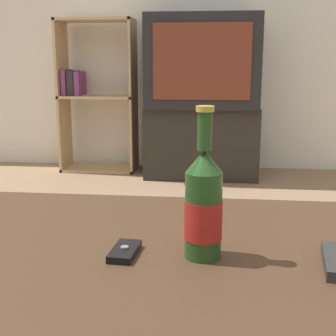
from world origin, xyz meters
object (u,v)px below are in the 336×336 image
Objects in this scene: tv_stand at (202,141)px; beer_bottle at (203,205)px; cell_phone at (127,251)px; bookshelf at (94,94)px; television at (203,62)px; remote_control at (335,261)px.

beer_bottle reaches higher than tv_stand.
bookshelf is at bearing 110.14° from cell_phone.
beer_bottle reaches higher than cell_phone.
television is 0.89m from bookshelf.
tv_stand is 2.69m from cell_phone.
tv_stand is at bearing -6.52° from bookshelf.
remote_control is at bearing 2.50° from cell_phone.
tv_stand is at bearing 93.06° from cell_phone.
bookshelf is 2.92m from beer_bottle.
tv_stand reaches higher than cell_phone.
beer_bottle is 0.25m from remote_control.
beer_bottle is at bearing -176.39° from remote_control.
bookshelf is at bearing 173.48° from tv_stand.
television is (0.00, -0.00, 0.58)m from tv_stand.
television is 5.48× the size of remote_control.
tv_stand is 2.69m from beer_bottle.
television is 2.68m from beer_bottle.
television reaches higher than bookshelf.
beer_bottle is 1.93× the size of remote_control.
cell_phone is at bearing -91.06° from tv_stand.
bookshelf reaches higher than tv_stand.
cell_phone is at bearing -73.98° from bookshelf.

